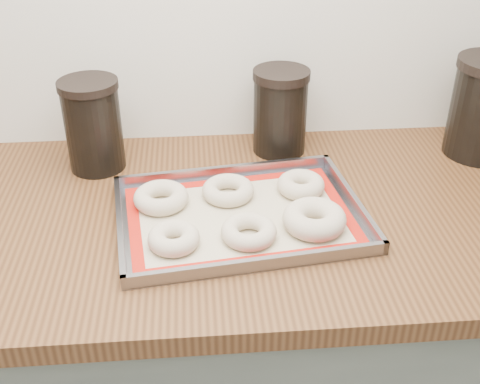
{
  "coord_description": "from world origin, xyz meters",
  "views": [
    {
      "loc": [
        -0.23,
        0.69,
        1.55
      ],
      "look_at": [
        -0.15,
        1.64,
        0.96
      ],
      "focal_mm": 45.0,
      "sensor_mm": 36.0,
      "label": 1
    }
  ],
  "objects": [
    {
      "name": "bagel_back_left",
      "position": [
        -0.3,
        1.69,
        0.92
      ],
      "size": [
        0.12,
        0.12,
        0.03
      ],
      "primitive_type": "torus",
      "rotation": [
        0.0,
        0.0,
        0.19
      ],
      "color": "beige",
      "rests_on": "baking_mat"
    },
    {
      "name": "baking_mat",
      "position": [
        -0.15,
        1.64,
        0.9
      ],
      "size": [
        0.45,
        0.34,
        0.0
      ],
      "rotation": [
        0.0,
        0.0,
        0.13
      ],
      "color": "#C6B793",
      "rests_on": "baking_tray"
    },
    {
      "name": "bagel_front_right",
      "position": [
        -0.01,
        1.59,
        0.93
      ],
      "size": [
        0.15,
        0.15,
        0.04
      ],
      "primitive_type": "torus",
      "rotation": [
        0.0,
        0.0,
        0.29
      ],
      "color": "beige",
      "rests_on": "baking_mat"
    },
    {
      "name": "bagel_front_left",
      "position": [
        -0.27,
        1.55,
        0.92
      ],
      "size": [
        0.1,
        0.1,
        0.03
      ],
      "primitive_type": "torus",
      "rotation": [
        0.0,
        0.0,
        0.06
      ],
      "color": "beige",
      "rests_on": "baking_mat"
    },
    {
      "name": "canister_mid",
      "position": [
        -0.04,
        1.91,
        1.0
      ],
      "size": [
        0.12,
        0.12,
        0.19
      ],
      "color": "black",
      "rests_on": "countertop"
    },
    {
      "name": "canister_left",
      "position": [
        -0.44,
        1.87,
        1.0
      ],
      "size": [
        0.12,
        0.12,
        0.2
      ],
      "color": "black",
      "rests_on": "countertop"
    },
    {
      "name": "countertop",
      "position": [
        0.0,
        1.68,
        0.88
      ],
      "size": [
        3.06,
        0.68,
        0.04
      ],
      "primitive_type": "cube",
      "color": "brown",
      "rests_on": "cabinet"
    },
    {
      "name": "cabinet",
      "position": [
        0.0,
        1.68,
        0.43
      ],
      "size": [
        3.0,
        0.65,
        0.86
      ],
      "primitive_type": "cube",
      "color": "slate",
      "rests_on": "floor"
    },
    {
      "name": "baking_tray",
      "position": [
        -0.15,
        1.64,
        0.91
      ],
      "size": [
        0.5,
        0.38,
        0.03
      ],
      "rotation": [
        0.0,
        0.0,
        0.13
      ],
      "color": "gray",
      "rests_on": "countertop"
    },
    {
      "name": "bagel_back_right",
      "position": [
        -0.02,
        1.72,
        0.92
      ],
      "size": [
        0.13,
        0.13,
        0.03
      ],
      "primitive_type": "torus",
      "rotation": [
        0.0,
        0.0,
        0.47
      ],
      "color": "beige",
      "rests_on": "baking_mat"
    },
    {
      "name": "bagel_front_mid",
      "position": [
        -0.14,
        1.57,
        0.92
      ],
      "size": [
        0.12,
        0.12,
        0.03
      ],
      "primitive_type": "torus",
      "rotation": [
        0.0,
        0.0,
        0.18
      ],
      "color": "beige",
      "rests_on": "baking_mat"
    },
    {
      "name": "bagel_back_mid",
      "position": [
        -0.17,
        1.71,
        0.92
      ],
      "size": [
        0.12,
        0.12,
        0.03
      ],
      "primitive_type": "torus",
      "rotation": [
        0.0,
        0.0,
        -0.12
      ],
      "color": "beige",
      "rests_on": "baking_mat"
    }
  ]
}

